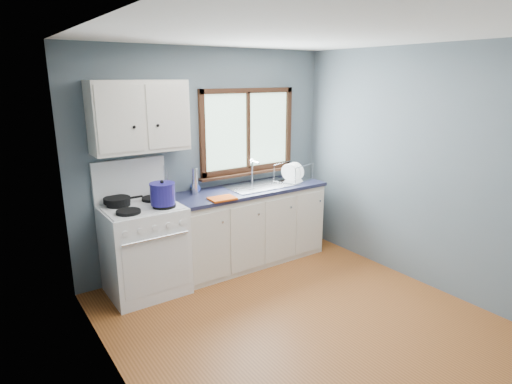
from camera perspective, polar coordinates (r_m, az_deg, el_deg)
floor at (r=4.08m, az=6.95°, el=-17.46°), size 3.20×3.60×0.02m
ceiling at (r=3.46m, az=8.36°, el=20.46°), size 3.20×3.60×0.02m
wall_back at (r=5.02m, az=-6.41°, el=4.36°), size 3.20×0.02×2.50m
wall_left at (r=2.79m, az=-17.86°, el=-5.08°), size 0.02×3.60×2.50m
wall_right at (r=4.77m, az=22.12°, el=2.78°), size 0.02×3.60×2.50m
gas_range at (r=4.56m, az=-14.69°, el=-7.08°), size 0.76×0.69×1.36m
base_cabinets at (r=5.15m, az=-0.95°, el=-4.96°), size 1.85×0.60×0.88m
countertop at (r=5.00m, az=-0.97°, el=0.31°), size 1.89×0.64×0.04m
sink at (r=5.11m, az=0.70°, el=0.17°), size 0.84×0.46×0.44m
window at (r=5.22m, az=-1.07°, el=7.38°), size 1.36×0.10×1.03m
upper_cabinets at (r=4.43m, az=-15.30°, el=9.69°), size 0.95×0.35×0.70m
skillet at (r=4.50m, az=-18.01°, el=-1.02°), size 0.39×0.26×0.05m
stockpot at (r=4.30m, az=-12.35°, el=-0.19°), size 0.31×0.31×0.25m
utensil_crock at (r=4.74m, az=-11.76°, el=0.27°), size 0.13×0.13×0.34m
thermos at (r=4.75m, az=-8.20°, el=1.45°), size 0.08×0.08×0.30m
soap_bottle at (r=4.79m, az=-7.95°, el=1.28°), size 0.12×0.12×0.25m
dish_towel at (r=4.55m, az=-4.52°, el=-0.87°), size 0.29×0.21×0.02m
dish_rack at (r=5.37m, az=4.98°, el=2.17°), size 0.52×0.45×0.23m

